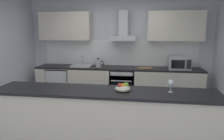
{
  "coord_description": "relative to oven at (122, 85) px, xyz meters",
  "views": [
    {
      "loc": [
        0.6,
        -3.61,
        1.84
      ],
      "look_at": [
        0.02,
        0.44,
        1.05
      ],
      "focal_mm": 34.09,
      "sensor_mm": 36.0,
      "label": 1
    }
  ],
  "objects": [
    {
      "name": "ground",
      "position": [
        -0.13,
        -1.55,
        -0.47
      ],
      "size": [
        5.67,
        4.8,
        0.02
      ],
      "primitive_type": "cube",
      "color": "slate"
    },
    {
      "name": "wine_glass",
      "position": [
        0.88,
        -2.21,
        0.63
      ],
      "size": [
        0.08,
        0.08,
        0.18
      ],
      "color": "silver",
      "rests_on": "counter_island"
    },
    {
      "name": "range_hood",
      "position": [
        0.0,
        0.13,
        1.33
      ],
      "size": [
        0.62,
        0.45,
        0.72
      ],
      "color": "#B7BABC"
    },
    {
      "name": "sink",
      "position": [
        -1.05,
        0.01,
        0.47
      ],
      "size": [
        0.5,
        0.4,
        0.26
      ],
      "color": "silver",
      "rests_on": "counter_back"
    },
    {
      "name": "oven",
      "position": [
        0.0,
        0.0,
        0.0
      ],
      "size": [
        0.6,
        0.62,
        0.8
      ],
      "color": "slate",
      "rests_on": "ground"
    },
    {
      "name": "upper_cabinets",
      "position": [
        -0.13,
        0.18,
        1.45
      ],
      "size": [
        4.06,
        0.32,
        0.7
      ],
      "color": "beige"
    },
    {
      "name": "kettle",
      "position": [
        -0.6,
        -0.03,
        0.55
      ],
      "size": [
        0.29,
        0.15,
        0.24
      ],
      "color": "#B7BABC",
      "rests_on": "counter_back"
    },
    {
      "name": "fruit_bowl",
      "position": [
        0.21,
        -2.25,
        0.55
      ],
      "size": [
        0.22,
        0.22,
        0.13
      ],
      "color": "beige",
      "rests_on": "counter_island"
    },
    {
      "name": "wall_back",
      "position": [
        -0.13,
        0.41,
        0.84
      ],
      "size": [
        5.67,
        0.12,
        2.6
      ],
      "primitive_type": "cube",
      "color": "silver",
      "rests_on": "ground"
    },
    {
      "name": "backsplash_tile",
      "position": [
        -0.13,
        0.33,
        0.77
      ],
      "size": [
        3.97,
        0.02,
        0.66
      ],
      "primitive_type": "cube",
      "color": "white"
    },
    {
      "name": "refrigerator",
      "position": [
        -1.63,
        -0.0,
        -0.03
      ],
      "size": [
        0.58,
        0.6,
        0.85
      ],
      "color": "white",
      "rests_on": "ground"
    },
    {
      "name": "counter_island",
      "position": [
        -0.05,
        -2.26,
        0.03
      ],
      "size": [
        3.27,
        0.64,
        0.97
      ],
      "color": "beige",
      "rests_on": "ground"
    },
    {
      "name": "microwave",
      "position": [
        1.35,
        -0.03,
        0.59
      ],
      "size": [
        0.5,
        0.38,
        0.3
      ],
      "color": "#B7BABC",
      "rests_on": "counter_back"
    },
    {
      "name": "chopping_board",
      "position": [
        0.54,
        -0.02,
        0.45
      ],
      "size": [
        0.38,
        0.29,
        0.02
      ],
      "primitive_type": "cube",
      "rotation": [
        0.0,
        0.0,
        0.22
      ],
      "color": "#9E7247",
      "rests_on": "counter_back"
    },
    {
      "name": "counter_back",
      "position": [
        -0.13,
        0.03,
        -0.01
      ],
      "size": [
        4.11,
        0.6,
        0.9
      ],
      "color": "beige",
      "rests_on": "ground"
    }
  ]
}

